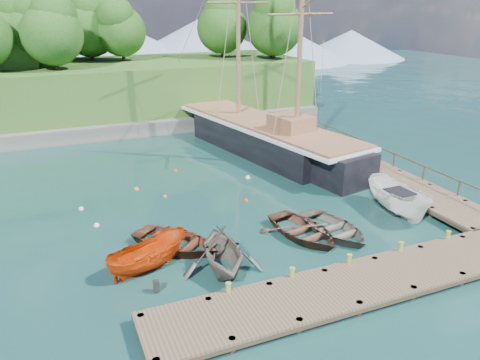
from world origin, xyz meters
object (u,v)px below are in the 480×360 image
object	(u,v)px
rowboat_2	(303,237)
motorboat_orange	(149,269)
rowboat_1	(222,270)
schooner	(265,139)
cabin_boat_white	(397,214)
rowboat_0	(176,248)
rowboat_3	(333,234)

from	to	relation	value
rowboat_2	motorboat_orange	distance (m)	8.41
rowboat_1	motorboat_orange	world-z (taller)	rowboat_1
schooner	cabin_boat_white	bearing A→B (deg)	-93.43
rowboat_1	rowboat_2	xyz separation A→B (m)	(5.20, 1.44, 0.00)
rowboat_0	schooner	size ratio (longest dim) A/B	0.18
rowboat_0	motorboat_orange	size ratio (longest dim) A/B	1.13
rowboat_3	cabin_boat_white	xyz separation A→B (m)	(5.02, 0.79, 0.00)
rowboat_1	schooner	world-z (taller)	schooner
rowboat_1	schooner	bearing A→B (deg)	67.05
cabin_boat_white	rowboat_0	bearing A→B (deg)	-178.91
rowboat_2	schooner	bearing A→B (deg)	62.02
rowboat_2	motorboat_orange	world-z (taller)	motorboat_orange
rowboat_0	rowboat_3	xyz separation A→B (m)	(8.36, -1.85, 0.00)
rowboat_1	rowboat_3	world-z (taller)	rowboat_1
rowboat_0	rowboat_1	world-z (taller)	rowboat_1
rowboat_3	rowboat_1	bearing A→B (deg)	-179.96
rowboat_0	schooner	world-z (taller)	schooner
schooner	motorboat_orange	bearing A→B (deg)	-143.51
rowboat_1	schooner	size ratio (longest dim) A/B	0.16
rowboat_0	rowboat_2	bearing A→B (deg)	-51.08
motorboat_orange	schooner	bearing A→B (deg)	-62.64
rowboat_0	rowboat_2	distance (m)	6.83
motorboat_orange	rowboat_1	bearing A→B (deg)	-134.12
rowboat_0	cabin_boat_white	size ratio (longest dim) A/B	0.90
rowboat_1	cabin_boat_white	distance (m)	12.04
rowboat_0	cabin_boat_white	distance (m)	13.42
rowboat_2	motorboat_orange	bearing A→B (deg)	170.26
rowboat_3	cabin_boat_white	world-z (taller)	cabin_boat_white
rowboat_0	cabin_boat_white	xyz separation A→B (m)	(13.37, -1.06, 0.00)
rowboat_0	motorboat_orange	xyz separation A→B (m)	(-1.74, -1.48, 0.00)
rowboat_0	cabin_boat_white	world-z (taller)	cabin_boat_white
schooner	rowboat_3	bearing A→B (deg)	-112.91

